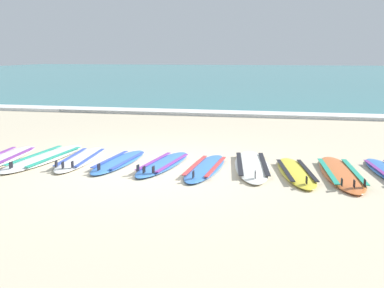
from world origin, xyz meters
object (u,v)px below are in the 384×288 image
surfboard_1 (45,157)px  surfboard_4 (163,164)px  surfboard_0 (3,158)px  surfboard_6 (252,165)px  surfboard_8 (341,173)px  surfboard_5 (205,168)px  surfboard_7 (296,172)px  surfboard_3 (119,162)px  surfboard_2 (81,159)px

surfboard_1 → surfboard_4: bearing=-0.6°
surfboard_0 → surfboard_4: (3.10, 0.18, 0.00)m
surfboard_0 → surfboard_1: bearing=15.1°
surfboard_4 → surfboard_6: 1.59m
surfboard_6 → surfboard_8: size_ratio=1.01×
surfboard_5 → surfboard_6: size_ratio=0.85×
surfboard_5 → surfboard_7: bearing=0.6°
surfboard_0 → surfboard_3: bearing=4.5°
surfboard_3 → surfboard_5: same height
surfboard_4 → surfboard_7: (2.33, -0.11, -0.00)m
surfboard_3 → surfboard_6: bearing=4.8°
surfboard_3 → surfboard_5: bearing=-4.3°
surfboard_0 → surfboard_7: bearing=0.7°
surfboard_8 → surfboard_7: bearing=-173.2°
surfboard_0 → surfboard_4: size_ratio=1.11×
surfboard_2 → surfboard_7: bearing=-2.4°
surfboard_1 → surfboard_8: size_ratio=1.05×
surfboard_6 → surfboard_7: same height
surfboard_5 → surfboard_8: same height
surfboard_3 → surfboard_6: 2.42m
surfboard_0 → surfboard_7: (5.43, 0.07, 0.00)m
surfboard_8 → surfboard_3: bearing=179.7°
surfboard_0 → surfboard_5: size_ratio=1.12×
surfboard_6 → surfboard_4: bearing=-172.7°
surfboard_1 → surfboard_4: 2.35m
surfboard_3 → surfboard_4: bearing=-0.0°
surfboard_4 → surfboard_5: size_ratio=1.01×
surfboard_1 → surfboard_4: (2.35, -0.03, 0.00)m
surfboard_1 → surfboard_2: (0.72, 0.03, 0.00)m
surfboard_6 → surfboard_7: 0.82m
surfboard_0 → surfboard_7: same height
surfboard_0 → surfboard_4: same height
surfboard_1 → surfboard_3: size_ratio=1.26×
surfboard_8 → surfboard_0: bearing=-178.6°
surfboard_0 → surfboard_4: bearing=3.3°
surfboard_0 → surfboard_5: same height
surfboard_2 → surfboard_6: size_ratio=0.88×
surfboard_4 → surfboard_8: bearing=-0.4°
surfboard_5 → surfboard_6: bearing=22.7°
surfboard_2 → surfboard_8: bearing=-0.9°
surfboard_4 → surfboard_7: 2.34m
surfboard_1 → surfboard_3: same height
surfboard_4 → surfboard_1: bearing=179.4°
surfboard_4 → surfboard_8: same height
surfboard_1 → surfboard_3: (1.51, -0.03, 0.00)m
surfboard_5 → surfboard_0: bearing=-179.2°
surfboard_3 → surfboard_7: 3.17m
surfboard_4 → surfboard_7: size_ratio=1.00×
surfboard_0 → surfboard_8: size_ratio=0.96×
surfboard_5 → surfboard_8: bearing=2.6°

